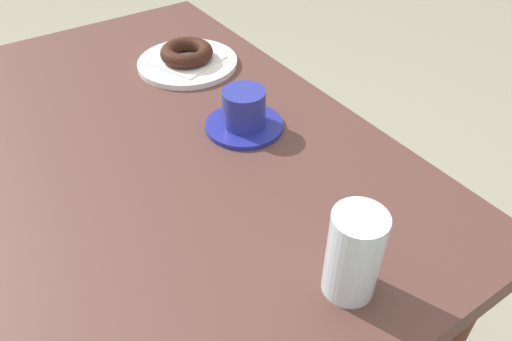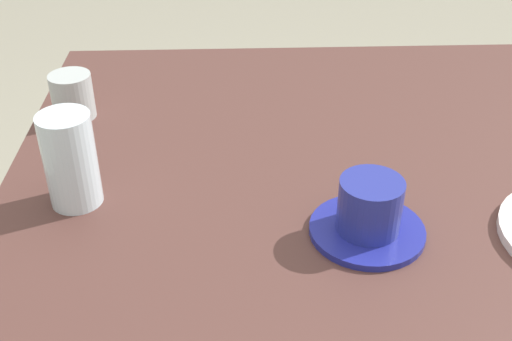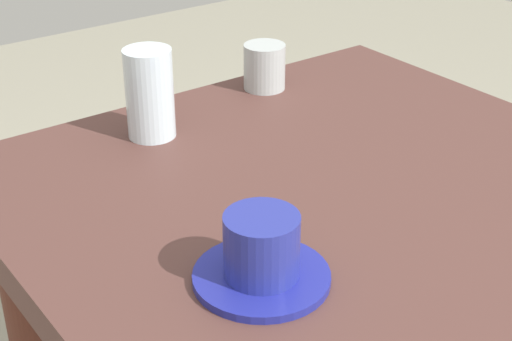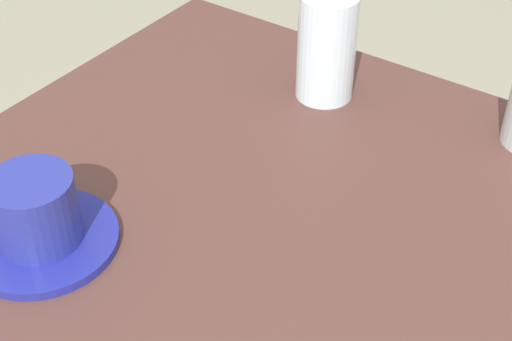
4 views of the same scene
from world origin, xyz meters
name	(u,v)px [view 3 (image 3 of 4)]	position (x,y,z in m)	size (l,w,h in m)	color
table	(425,329)	(0.00, 0.00, 0.60)	(1.03, 0.75, 0.72)	#50312B
water_glass	(150,94)	(0.41, 0.11, 0.78)	(0.06, 0.06, 0.12)	silver
coffee_cup	(262,254)	(0.06, 0.18, 0.75)	(0.14, 0.14, 0.07)	navy
sugar_jar	(264,67)	(0.46, -0.12, 0.75)	(0.06, 0.06, 0.07)	#AEB7B7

